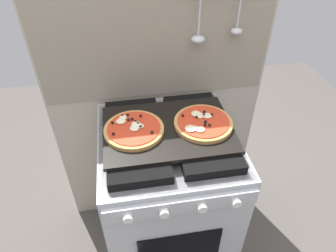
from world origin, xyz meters
The scene contains 6 objects.
ground_plane centered at (0.00, 0.00, 0.00)m, with size 4.00×4.00×0.00m, color #4C4742.
kitchen_backsplash centered at (0.00, 0.33, 0.79)m, with size 1.10×0.09×1.55m.
stove centered at (0.00, 0.00, 0.45)m, with size 0.60×0.64×0.90m.
baking_tray centered at (0.00, 0.00, 0.91)m, with size 0.54×0.38×0.02m, color black.
pizza_left centered at (-0.14, 0.00, 0.93)m, with size 0.25×0.25×0.03m.
pizza_right centered at (0.15, -0.01, 0.93)m, with size 0.25×0.25×0.03m.
Camera 1 is at (-0.16, -0.97, 1.74)m, focal length 32.84 mm.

